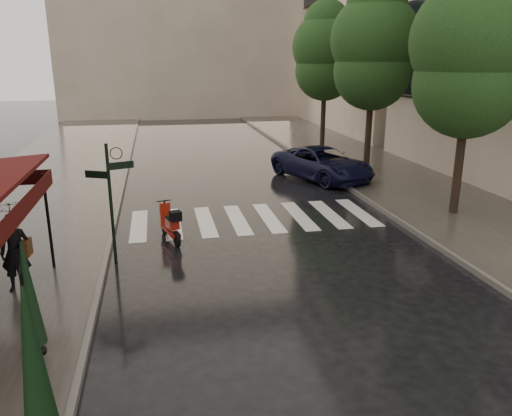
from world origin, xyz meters
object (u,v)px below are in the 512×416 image
object	(u,v)px
parasol_front	(33,357)
parasol_back	(27,290)
parked_car	(322,164)
scooter	(171,224)
pedestrian_with_umbrella	(11,219)

from	to	relation	value
parasol_front	parasol_back	bearing A→B (deg)	104.33
parked_car	scooter	bearing A→B (deg)	-158.56
scooter	parasol_front	size ratio (longest dim) A/B	0.62
pedestrian_with_umbrella	parasol_back	world-z (taller)	pedestrian_with_umbrella
pedestrian_with_umbrella	parasol_front	size ratio (longest dim) A/B	0.98
scooter	parasol_back	world-z (taller)	parasol_back
parked_car	parasol_back	world-z (taller)	parasol_back
scooter	parked_car	world-z (taller)	parked_car
scooter	parked_car	size ratio (longest dim) A/B	0.32
parasol_front	parasol_back	world-z (taller)	parasol_front
pedestrian_with_umbrella	parasol_back	size ratio (longest dim) A/B	1.11
pedestrian_with_umbrella	scooter	size ratio (longest dim) A/B	1.58
parked_car	parasol_front	bearing A→B (deg)	-143.60
parasol_front	parked_car	bearing A→B (deg)	59.22
parked_car	parasol_front	size ratio (longest dim) A/B	1.94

